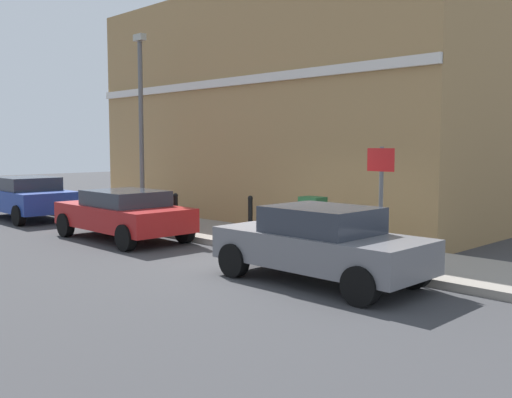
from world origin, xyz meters
The scene contains 11 objects.
ground centered at (0.00, 0.00, 0.00)m, with size 80.00×80.00×0.00m, color #38383A.
sidewalk centered at (1.95, 6.00, 0.07)m, with size 2.50×30.00×0.15m, color gray.
corner_building centered at (6.97, 4.81, 3.60)m, with size 7.65×13.61×7.20m.
car_grey centered at (-0.39, -1.63, 0.72)m, with size 1.84×3.98×1.38m.
car_red centered at (-0.33, 5.02, 0.70)m, with size 1.96×4.16×1.30m.
car_blue centered at (-0.32, 11.06, 0.75)m, with size 2.04×4.24×1.41m.
utility_cabinet centered at (1.75, 0.34, 0.68)m, with size 0.46×0.61×1.15m.
bollard_near_cabinet centered at (1.85, 2.49, 0.70)m, with size 0.14×0.14×1.04m.
bollard_far_kerb centered at (0.95, 4.47, 0.70)m, with size 0.14×0.14×1.04m.
street_sign centered at (0.98, -1.98, 1.66)m, with size 0.08×0.60×2.30m.
lamppost centered at (1.81, 7.35, 3.30)m, with size 0.20×0.44×5.72m.
Camera 1 is at (-8.49, -8.21, 2.48)m, focal length 41.00 mm.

